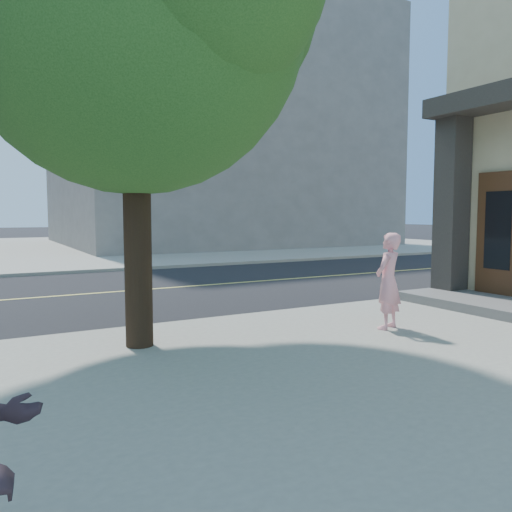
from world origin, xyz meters
TOP-DOWN VIEW (x-y plane):
  - sidewalk_ne at (13.50, 21.50)m, footprint 29.00×25.00m
  - filler_ne at (14.00, 22.00)m, footprint 18.00×16.00m
  - man_on_phone at (6.28, -2.19)m, footprint 0.66×0.56m

SIDE VIEW (x-z plane):
  - sidewalk_ne at x=13.50m, z-range 0.00..0.12m
  - man_on_phone at x=6.28m, z-range 0.12..1.66m
  - filler_ne at x=14.00m, z-range 0.12..14.12m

